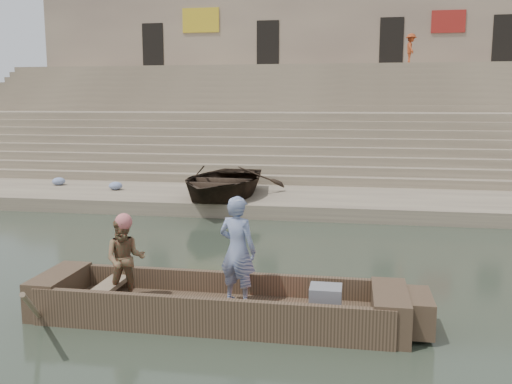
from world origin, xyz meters
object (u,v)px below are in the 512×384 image
(television, at_px, (325,300))
(rowing_man, at_px, (125,259))
(main_rowboat, at_px, (216,313))
(beached_rowboat, at_px, (222,181))
(pedestrian, at_px, (411,49))
(standing_man, at_px, (238,250))

(television, bearing_deg, rowing_man, 179.60)
(main_rowboat, distance_m, beached_rowboat, 8.78)
(beached_rowboat, distance_m, pedestrian, 16.60)
(standing_man, xyz_separation_m, rowing_man, (-1.73, -0.16, -0.18))
(standing_man, relative_size, rowing_man, 1.28)
(main_rowboat, height_order, pedestrian, pedestrian)
(beached_rowboat, height_order, pedestrian, pedestrian)
(main_rowboat, xyz_separation_m, television, (1.63, 0.00, 0.31))
(television, bearing_deg, pedestrian, 82.20)
(main_rowboat, height_order, standing_man, standing_man)
(main_rowboat, height_order, rowing_man, rowing_man)
(television, xyz_separation_m, beached_rowboat, (-3.55, 8.53, 0.46))
(standing_man, bearing_deg, beached_rowboat, -56.68)
(main_rowboat, distance_m, television, 1.65)
(standing_man, distance_m, television, 1.48)
(television, relative_size, beached_rowboat, 0.10)
(standing_man, distance_m, rowing_man, 1.75)
(main_rowboat, distance_m, standing_man, 1.00)
(main_rowboat, xyz_separation_m, pedestrian, (4.75, 22.85, 5.86))
(main_rowboat, relative_size, pedestrian, 3.25)
(main_rowboat, relative_size, rowing_man, 3.86)
(main_rowboat, xyz_separation_m, beached_rowboat, (-1.92, 8.53, 0.77))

